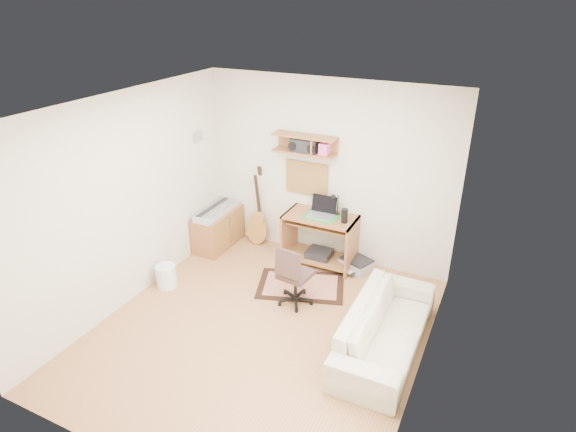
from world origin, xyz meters
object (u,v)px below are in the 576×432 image
at_px(cabinet, 218,229).
at_px(task_chair, 296,274).
at_px(sofa, 386,320).
at_px(printer, 356,264).
at_px(desk, 320,240).

bearing_deg(cabinet, task_chair, -26.89).
bearing_deg(sofa, printer, 28.99).
distance_m(task_chair, sofa, 1.30).
xyz_separation_m(desk, task_chair, (0.10, -1.04, 0.04)).
distance_m(desk, printer, 0.62).
xyz_separation_m(task_chair, sofa, (1.25, -0.35, -0.05)).
relative_size(task_chair, printer, 1.99).
bearing_deg(cabinet, desk, 6.21).
xyz_separation_m(desk, cabinet, (-1.61, -0.18, -0.10)).
bearing_deg(sofa, task_chair, 74.38).
bearing_deg(desk, sofa, -45.85).
relative_size(desk, cabinet, 1.11).
height_order(desk, cabinet, desk).
bearing_deg(desk, printer, 6.69).
bearing_deg(printer, task_chair, -89.09).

